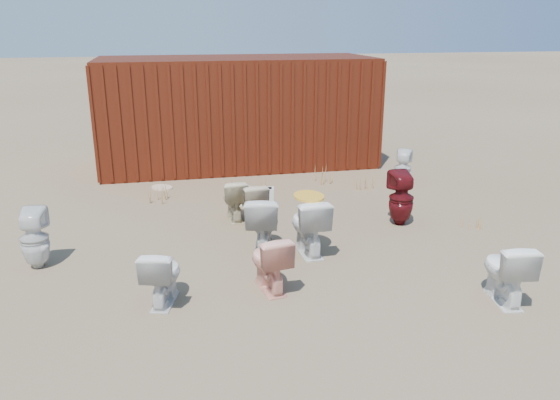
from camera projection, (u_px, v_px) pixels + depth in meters
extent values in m
plane|color=brown|center=(289.00, 249.00, 7.90)|extent=(100.00, 100.00, 0.00)
cube|color=#46190B|center=(237.00, 112.00, 12.37)|extent=(6.00, 2.40, 2.40)
imported|color=silver|center=(162.00, 275.00, 6.28)|extent=(0.56, 0.76, 0.69)
imported|color=#F7A58F|center=(269.00, 262.00, 6.60)|extent=(0.51, 0.77, 0.72)
imported|color=silver|center=(263.00, 223.00, 7.70)|extent=(0.65, 0.91, 0.84)
imported|color=#560E12|center=(401.00, 198.00, 8.74)|extent=(0.39, 0.40, 0.88)
imported|color=white|center=(506.00, 271.00, 6.31)|extent=(0.53, 0.80, 0.76)
imported|color=silver|center=(35.00, 239.00, 7.18)|extent=(0.39, 0.40, 0.81)
imported|color=beige|center=(234.00, 199.00, 8.98)|extent=(0.40, 0.69, 0.69)
imported|color=#CBB694|center=(253.00, 204.00, 8.74)|extent=(0.45, 0.72, 0.71)
imported|color=white|center=(308.00, 225.00, 7.64)|extent=(0.49, 0.83, 0.83)
imported|color=silver|center=(403.00, 168.00, 10.81)|extent=(0.46, 0.46, 0.74)
ellipsoid|color=gold|center=(309.00, 196.00, 7.51)|extent=(0.42, 0.53, 0.02)
cube|color=silver|center=(260.00, 197.00, 9.65)|extent=(0.53, 0.31, 0.35)
ellipsoid|color=tan|center=(241.00, 202.00, 9.89)|extent=(0.50, 0.58, 0.02)
ellipsoid|color=#CCB193|center=(162.00, 187.00, 10.80)|extent=(0.57, 0.59, 0.02)
cone|color=olive|center=(158.00, 193.00, 9.92)|extent=(0.36, 0.36, 0.32)
cone|color=olive|center=(264.00, 187.00, 10.40)|extent=(0.32, 0.32, 0.26)
cone|color=olive|center=(364.00, 181.00, 10.66)|extent=(0.36, 0.36, 0.33)
cone|color=olive|center=(233.00, 185.00, 10.63)|extent=(0.30, 0.30, 0.23)
cone|color=olive|center=(324.00, 175.00, 11.12)|extent=(0.34, 0.34, 0.33)
cone|color=olive|center=(474.00, 222.00, 8.65)|extent=(0.28, 0.28, 0.22)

